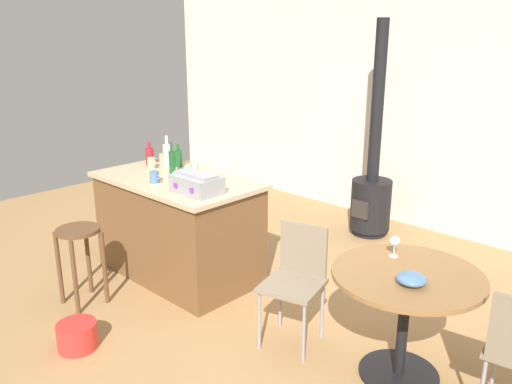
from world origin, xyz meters
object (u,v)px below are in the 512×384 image
object	(u,v)px
cup_2	(178,178)
wine_glass	(395,242)
bottle_2	(167,155)
bottle_4	(195,172)
bottle_1	(178,158)
folding_chair_far	(296,275)
cup_1	(163,158)
bottle_3	(150,156)
kitchen_island	(178,227)
wooden_stool	(80,248)
dining_table	(406,298)
toolbox	(197,183)
cup_3	(155,177)
serving_bowl	(412,279)
plastic_bucket	(77,336)
cup_0	(152,163)
bottle_0	(172,162)
wood_stove	(372,187)

from	to	relation	value
cup_2	wine_glass	size ratio (longest dim) A/B	0.82
bottle_2	bottle_4	bearing A→B (deg)	-16.58
bottle_1	cup_2	xyz separation A→B (m)	(0.46, -0.37, -0.04)
folding_chair_far	cup_1	world-z (taller)	cup_1
bottle_2	bottle_3	distance (m)	0.22
folding_chair_far	kitchen_island	bearing A→B (deg)	176.06
wooden_stool	dining_table	distance (m)	2.57
bottle_4	wine_glass	distance (m)	1.82
toolbox	cup_3	bearing A→B (deg)	-173.43
kitchen_island	bottle_4	xyz separation A→B (m)	(0.26, 0.01, 0.56)
bottle_4	cup_2	distance (m)	0.16
toolbox	bottle_2	distance (m)	0.94
cup_1	serving_bowl	xyz separation A→B (m)	(2.92, -0.39, -0.20)
bottle_1	serving_bowl	size ratio (longest dim) A/B	1.24
wooden_stool	cup_3	bearing A→B (deg)	79.55
dining_table	cup_2	distance (m)	2.15
cup_3	bottle_1	bearing A→B (deg)	120.97
bottle_1	plastic_bucket	world-z (taller)	bottle_1
wooden_stool	bottle_4	bearing A→B (deg)	66.53
kitchen_island	bottle_2	xyz separation A→B (m)	(-0.39, 0.20, 0.58)
toolbox	cup_3	distance (m)	0.50
folding_chair_far	bottle_4	xyz separation A→B (m)	(-1.22, 0.11, 0.52)
wooden_stool	toolbox	size ratio (longest dim) A/B	1.67
folding_chair_far	bottle_1	size ratio (longest dim) A/B	3.87
folding_chair_far	cup_0	distance (m)	1.99
kitchen_island	plastic_bucket	bearing A→B (deg)	-71.52
toolbox	bottle_2	bearing A→B (deg)	157.18
folding_chair_far	serving_bowl	distance (m)	0.90
cup_3	bottle_3	bearing A→B (deg)	147.90
folding_chair_far	bottle_1	xyz separation A→B (m)	(-1.79, 0.38, 0.51)
serving_bowl	bottle_1	bearing A→B (deg)	172.11
plastic_bucket	kitchen_island	bearing A→B (deg)	108.48
dining_table	bottle_0	size ratio (longest dim) A/B	3.08
folding_chair_far	toolbox	distance (m)	1.12
cup_3	cup_0	bearing A→B (deg)	147.22
dining_table	plastic_bucket	bearing A→B (deg)	-144.56
kitchen_island	cup_3	bearing A→B (deg)	-93.40
toolbox	bottle_1	xyz separation A→B (m)	(-0.79, 0.44, 0.01)
bottle_3	wooden_stool	bearing A→B (deg)	-66.54
bottle_0	cup_0	xyz separation A→B (m)	(-0.35, 0.02, -0.07)
wooden_stool	bottle_3	distance (m)	1.25
serving_bowl	plastic_bucket	xyz separation A→B (m)	(-1.91, -1.18, -0.68)
kitchen_island	bottle_4	bearing A→B (deg)	2.60
bottle_1	plastic_bucket	bearing A→B (deg)	-64.57
cup_2	serving_bowl	world-z (taller)	cup_2
folding_chair_far	cup_3	xyz separation A→B (m)	(-1.49, -0.12, 0.47)
bottle_1	cup_3	bearing A→B (deg)	-59.03
bottle_2	cup_3	bearing A→B (deg)	-48.44
dining_table	cup_0	world-z (taller)	cup_0
wood_stove	bottle_4	distance (m)	2.21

